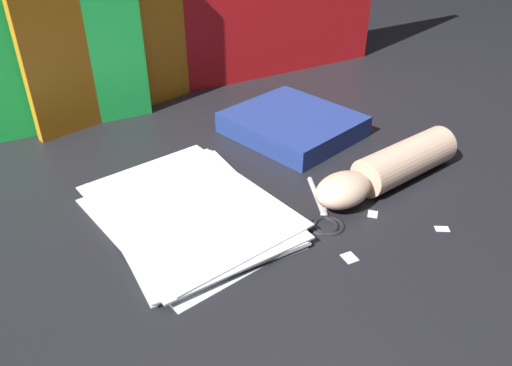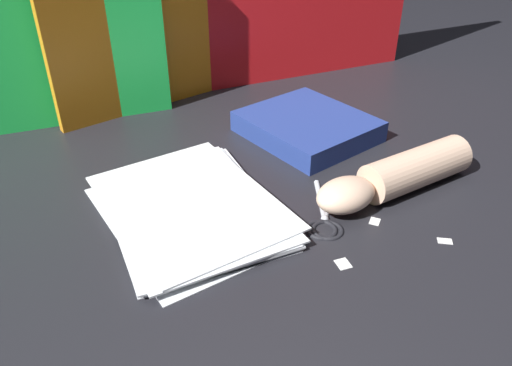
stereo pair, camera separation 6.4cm
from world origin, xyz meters
name	(u,v)px [view 2 (the right image)]	position (x,y,z in m)	size (l,w,h in m)	color
ground_plane	(265,197)	(0.00, 0.00, 0.00)	(6.00, 6.00, 0.00)	black
backdrop_panel_left	(2,37)	(-0.30, 0.45, 0.19)	(0.59, 0.10, 0.38)	green
backdrop_panel_center	(175,19)	(0.03, 0.45, 0.18)	(0.56, 0.12, 0.36)	orange
paper_stack	(190,208)	(-0.12, 0.02, 0.01)	(0.26, 0.34, 0.02)	white
book_closed	(307,126)	(0.18, 0.15, 0.02)	(0.24, 0.26, 0.04)	navy
scissors	(325,217)	(0.05, -0.10, 0.00)	(0.13, 0.15, 0.01)	silver
hand_forearm	(397,175)	(0.19, -0.09, 0.03)	(0.30, 0.08, 0.07)	beige
paper_scrap_near	(375,221)	(0.11, -0.14, 0.00)	(0.02, 0.02, 0.00)	white
paper_scrap_mid	(445,241)	(0.17, -0.22, 0.00)	(0.02, 0.02, 0.00)	white
paper_scrap_far	(343,264)	(0.01, -0.19, 0.00)	(0.02, 0.02, 0.00)	white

